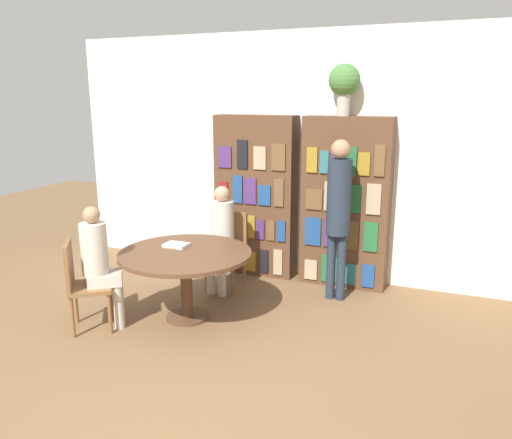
# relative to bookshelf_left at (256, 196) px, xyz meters

# --- Properties ---
(ground_plane) EXTENTS (16.00, 16.00, 0.00)m
(ground_plane) POSITION_rel_bookshelf_left_xyz_m (0.57, -3.13, -1.00)
(ground_plane) COLOR brown
(wall_back) EXTENTS (6.40, 0.07, 3.00)m
(wall_back) POSITION_rel_bookshelf_left_xyz_m (0.57, 0.19, 0.50)
(wall_back) COLOR silver
(wall_back) RESTS_ON ground_plane
(bookshelf_left) EXTENTS (1.02, 0.34, 2.01)m
(bookshelf_left) POSITION_rel_bookshelf_left_xyz_m (0.00, 0.00, 0.00)
(bookshelf_left) COLOR brown
(bookshelf_left) RESTS_ON ground_plane
(bookshelf_right) EXTENTS (1.02, 0.34, 2.01)m
(bookshelf_right) POSITION_rel_bookshelf_left_xyz_m (1.14, -0.00, -0.00)
(bookshelf_right) COLOR brown
(bookshelf_right) RESTS_ON ground_plane
(flower_vase) EXTENTS (0.36, 0.36, 0.58)m
(flower_vase) POSITION_rel_bookshelf_left_xyz_m (1.07, 0.00, 1.38)
(flower_vase) COLOR #B7AD9E
(flower_vase) RESTS_ON bookshelf_right
(reading_table) EXTENTS (1.33, 1.33, 0.72)m
(reading_table) POSITION_rel_bookshelf_left_xyz_m (-0.13, -1.58, -0.39)
(reading_table) COLOR brown
(reading_table) RESTS_ON ground_plane
(chair_near_camera) EXTENTS (0.56, 0.56, 0.90)m
(chair_near_camera) POSITION_rel_bookshelf_left_xyz_m (-0.94, -2.17, -0.50)
(chair_near_camera) COLOR brown
(chair_near_camera) RESTS_ON ground_plane
(chair_left_side) EXTENTS (0.40, 0.40, 0.90)m
(chair_left_side) POSITION_rel_bookshelf_left_xyz_m (-0.13, -0.58, -0.50)
(chair_left_side) COLOR brown
(chair_left_side) RESTS_ON ground_plane
(seated_reader_left) EXTENTS (0.26, 0.37, 1.24)m
(seated_reader_left) POSITION_rel_bookshelf_left_xyz_m (-0.13, -0.76, -0.30)
(seated_reader_left) COLOR beige
(seated_reader_left) RESTS_ON ground_plane
(seated_reader_right) EXTENTS (0.41, 0.39, 1.23)m
(seated_reader_right) POSITION_rel_bookshelf_left_xyz_m (-0.79, -2.07, -0.31)
(seated_reader_right) COLOR beige
(seated_reader_right) RESTS_ON ground_plane
(librarian_standing) EXTENTS (0.26, 0.53, 1.79)m
(librarian_standing) POSITION_rel_bookshelf_left_xyz_m (1.17, -0.50, 0.08)
(librarian_standing) COLOR #232D3D
(librarian_standing) RESTS_ON ground_plane
(open_book_on_table) EXTENTS (0.24, 0.18, 0.03)m
(open_book_on_table) POSITION_rel_bookshelf_left_xyz_m (-0.30, -1.45, -0.27)
(open_book_on_table) COLOR silver
(open_book_on_table) RESTS_ON reading_table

